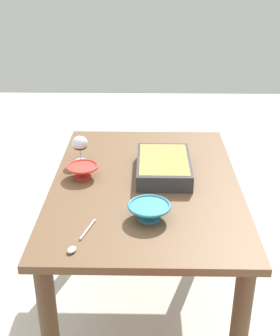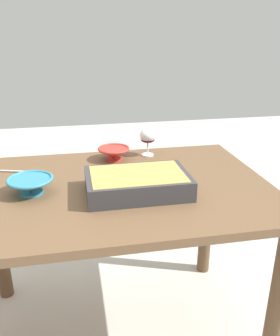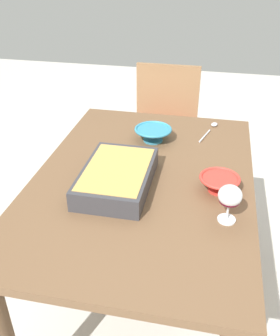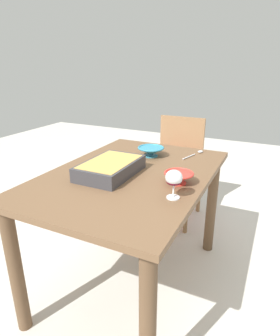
# 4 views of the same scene
# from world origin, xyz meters

# --- Properties ---
(ground_plane) EXTENTS (8.00, 8.00, 0.00)m
(ground_plane) POSITION_xyz_m (0.00, 0.00, 0.00)
(ground_plane) COLOR beige
(dining_table) EXTENTS (1.26, 0.86, 0.77)m
(dining_table) POSITION_xyz_m (0.00, 0.00, 0.64)
(dining_table) COLOR brown
(dining_table) RESTS_ON ground_plane
(chair) EXTENTS (0.45, 0.43, 0.90)m
(chair) POSITION_xyz_m (0.99, 0.06, 0.50)
(chair) COLOR #B22D2D
(chair) RESTS_ON ground_plane
(wine_glass) EXTENTS (0.08, 0.08, 0.14)m
(wine_glass) POSITION_xyz_m (-0.21, -0.33, 0.86)
(wine_glass) COLOR white
(wine_glass) RESTS_ON dining_table
(casserole_dish) EXTENTS (0.39, 0.25, 0.08)m
(casserole_dish) POSITION_xyz_m (-0.08, 0.09, 0.81)
(casserole_dish) COLOR #38383D
(casserole_dish) RESTS_ON dining_table
(mixing_bowl) EXTENTS (0.17, 0.17, 0.06)m
(mixing_bowl) POSITION_xyz_m (0.32, 0.02, 0.80)
(mixing_bowl) COLOR teal
(mixing_bowl) RESTS_ON dining_table
(small_bowl) EXTENTS (0.15, 0.15, 0.06)m
(small_bowl) POSITION_xyz_m (-0.04, -0.30, 0.80)
(small_bowl) COLOR red
(small_bowl) RESTS_ON dining_table
(serving_spoon) EXTENTS (0.23, 0.08, 0.01)m
(serving_spoon) POSITION_xyz_m (0.50, -0.25, 0.77)
(serving_spoon) COLOR silver
(serving_spoon) RESTS_ON dining_table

